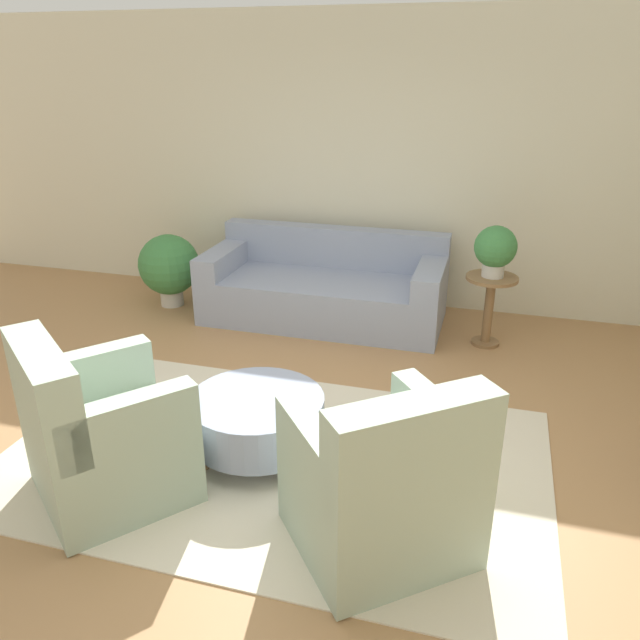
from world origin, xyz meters
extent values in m
plane|color=#AD7F51|center=(0.00, 0.00, 0.00)|extent=(16.00, 16.00, 0.00)
cube|color=beige|center=(0.00, 3.05, 1.40)|extent=(9.98, 0.12, 2.80)
cube|color=beige|center=(0.00, 0.00, 0.01)|extent=(3.37, 2.10, 0.01)
cube|color=#8E99B2|center=(-0.33, 2.32, 0.21)|extent=(2.26, 1.00, 0.43)
cube|color=#8E99B2|center=(-0.33, 2.72, 0.62)|extent=(2.26, 0.20, 0.39)
cube|color=#8E99B2|center=(-1.34, 2.30, 0.54)|extent=(0.24, 0.96, 0.21)
cube|color=#8E99B2|center=(0.68, 2.30, 0.54)|extent=(0.24, 0.96, 0.21)
cube|color=olive|center=(-0.33, 1.85, 0.03)|extent=(2.03, 0.05, 0.06)
cube|color=#9EB29E|center=(-0.77, -0.54, 0.24)|extent=(1.12, 1.11, 0.46)
cube|color=#9EB29E|center=(-0.95, -0.77, 0.73)|extent=(0.76, 0.67, 0.52)
cube|color=#9EB29E|center=(-0.50, -0.74, 0.61)|extent=(0.57, 0.66, 0.29)
cube|color=#9EB29E|center=(-1.02, -0.31, 0.61)|extent=(0.57, 0.66, 0.29)
cube|color=olive|center=(-0.55, -0.26, 0.04)|extent=(0.60, 0.50, 0.06)
cube|color=#9EB29E|center=(0.77, -0.54, 0.24)|extent=(1.12, 1.11, 0.46)
cube|color=#9EB29E|center=(0.95, -0.77, 0.73)|extent=(0.76, 0.67, 0.52)
cube|color=#9EB29E|center=(1.02, -0.31, 0.61)|extent=(0.57, 0.66, 0.29)
cube|color=#9EB29E|center=(0.50, -0.74, 0.61)|extent=(0.57, 0.66, 0.29)
cube|color=olive|center=(0.55, -0.26, 0.04)|extent=(0.60, 0.50, 0.06)
cylinder|color=#8E99B2|center=(-0.11, 0.04, 0.27)|extent=(0.84, 0.84, 0.28)
cylinder|color=olive|center=(-0.36, -0.22, 0.07)|extent=(0.05, 0.05, 0.12)
cylinder|color=olive|center=(0.14, -0.22, 0.07)|extent=(0.05, 0.05, 0.12)
cylinder|color=olive|center=(-0.36, 0.29, 0.07)|extent=(0.05, 0.05, 0.12)
cylinder|color=olive|center=(0.14, 0.29, 0.07)|extent=(0.05, 0.05, 0.12)
cylinder|color=olive|center=(1.21, 2.16, 0.62)|extent=(0.44, 0.44, 0.03)
cylinder|color=olive|center=(1.21, 2.16, 0.30)|extent=(0.08, 0.08, 0.60)
cylinder|color=olive|center=(1.21, 2.16, 0.01)|extent=(0.24, 0.24, 0.03)
cylinder|color=beige|center=(1.21, 2.16, 0.69)|extent=(0.19, 0.19, 0.11)
sphere|color=#3D7F42|center=(1.21, 2.16, 0.89)|extent=(0.35, 0.35, 0.35)
cylinder|color=beige|center=(-1.93, 2.27, 0.09)|extent=(0.23, 0.23, 0.17)
sphere|color=#3D7F42|center=(-1.93, 2.27, 0.43)|extent=(0.61, 0.61, 0.61)
camera|label=1|loc=(1.20, -3.09, 2.32)|focal=35.00mm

